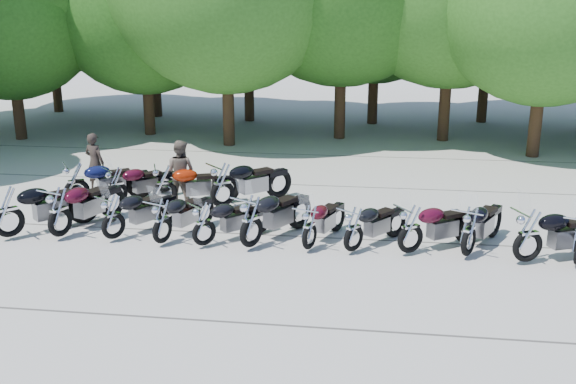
# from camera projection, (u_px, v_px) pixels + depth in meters

# --- Properties ---
(ground) EXTENTS (90.00, 90.00, 0.00)m
(ground) POSITION_uv_depth(u_px,v_px,m) (279.00, 260.00, 14.68)
(ground) COLOR #A09A90
(ground) RESTS_ON ground
(tree_1) EXTENTS (6.97, 6.97, 8.55)m
(tree_1) POSITION_uv_depth(u_px,v_px,m) (7.00, 8.00, 25.46)
(tree_1) COLOR #3A2614
(tree_1) RESTS_ON ground
(tree_2) EXTENTS (7.31, 7.31, 8.97)m
(tree_2) POSITION_uv_depth(u_px,v_px,m) (143.00, 1.00, 26.30)
(tree_2) COLOR #3A2614
(tree_2) RESTS_ON ground
(motorcycle_0) EXTENTS (2.29, 2.45, 1.45)m
(motorcycle_0) POSITION_uv_depth(u_px,v_px,m) (8.00, 210.00, 15.67)
(motorcycle_0) COLOR black
(motorcycle_0) RESTS_ON ground
(motorcycle_1) EXTENTS (1.57, 2.60, 1.41)m
(motorcycle_1) POSITION_uv_depth(u_px,v_px,m) (59.00, 211.00, 15.73)
(motorcycle_1) COLOR #390716
(motorcycle_1) RESTS_ON ground
(motorcycle_2) EXTENTS (1.79, 2.23, 1.25)m
(motorcycle_2) POSITION_uv_depth(u_px,v_px,m) (113.00, 216.00, 15.61)
(motorcycle_2) COLOR black
(motorcycle_2) RESTS_ON ground
(motorcycle_3) EXTENTS (1.46, 2.26, 1.23)m
(motorcycle_3) POSITION_uv_depth(u_px,v_px,m) (162.00, 220.00, 15.34)
(motorcycle_3) COLOR black
(motorcycle_3) RESTS_ON ground
(motorcycle_4) EXTENTS (1.95, 1.97, 1.20)m
(motorcycle_4) POSITION_uv_depth(u_px,v_px,m) (204.00, 223.00, 15.20)
(motorcycle_4) COLOR black
(motorcycle_4) RESTS_ON ground
(motorcycle_5) EXTENTS (1.92, 2.56, 1.42)m
(motorcycle_5) POSITION_uv_depth(u_px,v_px,m) (251.00, 220.00, 15.06)
(motorcycle_5) COLOR black
(motorcycle_5) RESTS_ON ground
(motorcycle_6) EXTENTS (1.34, 2.20, 1.19)m
(motorcycle_6) POSITION_uv_depth(u_px,v_px,m) (309.00, 226.00, 14.99)
(motorcycle_6) COLOR #3E0812
(motorcycle_6) RESTS_ON ground
(motorcycle_7) EXTENTS (1.82, 2.08, 1.20)m
(motorcycle_7) POSITION_uv_depth(u_px,v_px,m) (354.00, 228.00, 14.85)
(motorcycle_7) COLOR black
(motorcycle_7) RESTS_ON ground
(motorcycle_8) EXTENTS (2.29, 1.89, 1.30)m
(motorcycle_8) POSITION_uv_depth(u_px,v_px,m) (411.00, 228.00, 14.74)
(motorcycle_8) COLOR #3A0717
(motorcycle_8) RESTS_ON ground
(motorcycle_9) EXTENTS (1.68, 2.37, 1.30)m
(motorcycle_9) POSITION_uv_depth(u_px,v_px,m) (469.00, 230.00, 14.58)
(motorcycle_9) COLOR black
(motorcycle_9) RESTS_ON ground
(motorcycle_10) EXTENTS (2.55, 1.66, 1.39)m
(motorcycle_10) POSITION_uv_depth(u_px,v_px,m) (529.00, 234.00, 14.22)
(motorcycle_10) COLOR black
(motorcycle_10) RESTS_ON ground
(motorcycle_12) EXTENTS (2.42, 1.94, 1.36)m
(motorcycle_12) POSITION_uv_depth(u_px,v_px,m) (76.00, 182.00, 18.21)
(motorcycle_12) COLOR #0C1036
(motorcycle_12) RESTS_ON ground
(motorcycle_13) EXTENTS (1.98, 2.04, 1.23)m
(motorcycle_13) POSITION_uv_depth(u_px,v_px,m) (116.00, 185.00, 18.18)
(motorcycle_13) COLOR #3A0717
(motorcycle_13) RESTS_ON ground
(motorcycle_14) EXTENTS (2.41, 1.46, 1.31)m
(motorcycle_14) POSITION_uv_depth(u_px,v_px,m) (165.00, 184.00, 18.14)
(motorcycle_14) COLOR #921D05
(motorcycle_14) RESTS_ON ground
(motorcycle_15) EXTENTS (2.38, 2.31, 1.44)m
(motorcycle_15) POSITION_uv_depth(u_px,v_px,m) (222.00, 184.00, 17.89)
(motorcycle_15) COLOR black
(motorcycle_15) RESTS_ON ground
(rider_0) EXTENTS (0.73, 0.59, 1.74)m
(rider_0) POSITION_uv_depth(u_px,v_px,m) (95.00, 162.00, 19.54)
(rider_0) COLOR black
(rider_0) RESTS_ON ground
(rider_1) EXTENTS (1.00, 0.87, 1.76)m
(rider_1) POSITION_uv_depth(u_px,v_px,m) (180.00, 172.00, 18.47)
(rider_1) COLOR brown
(rider_1) RESTS_ON ground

